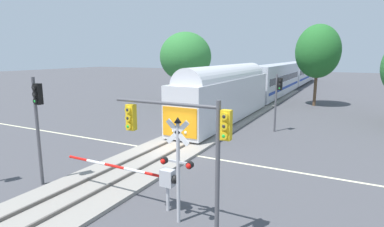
# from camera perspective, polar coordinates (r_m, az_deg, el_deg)

# --- Properties ---
(ground_plane) EXTENTS (220.00, 220.00, 0.00)m
(ground_plane) POSITION_cam_1_polar(r_m,az_deg,el_deg) (21.35, -4.41, -6.86)
(ground_plane) COLOR #47474C
(road_centre_stripe) EXTENTS (44.00, 0.20, 0.01)m
(road_centre_stripe) POSITION_cam_1_polar(r_m,az_deg,el_deg) (21.35, -4.41, -6.85)
(road_centre_stripe) COLOR beige
(road_centre_stripe) RESTS_ON ground
(railway_track) EXTENTS (4.40, 80.00, 0.32)m
(railway_track) POSITION_cam_1_polar(r_m,az_deg,el_deg) (21.32, -4.41, -6.61)
(railway_track) COLOR gray
(railway_track) RESTS_ON ground
(commuter_train) EXTENTS (3.04, 66.15, 5.16)m
(commuter_train) POSITION_cam_1_polar(r_m,az_deg,el_deg) (51.14, 15.26, 6.19)
(commuter_train) COLOR silver
(commuter_train) RESTS_ON railway_track
(crossing_gate_near) EXTENTS (6.19, 0.40, 1.80)m
(crossing_gate_near) POSITION_cam_1_polar(r_m,az_deg,el_deg) (13.54, -7.14, -11.23)
(crossing_gate_near) COLOR #B7B7BC
(crossing_gate_near) RESTS_ON ground
(crossing_signal_mast) EXTENTS (1.36, 0.44, 4.19)m
(crossing_signal_mast) POSITION_cam_1_polar(r_m,az_deg,el_deg) (11.85, -2.64, -8.42)
(crossing_signal_mast) COLOR #B2B2B7
(crossing_signal_mast) RESTS_ON ground
(traffic_signal_near_right) EXTENTS (4.68, 0.38, 4.97)m
(traffic_signal_near_right) POSITION_cam_1_polar(r_m,az_deg,el_deg) (10.95, -1.34, -3.54)
(traffic_signal_near_right) COLOR #4C4C51
(traffic_signal_near_right) RESTS_ON ground
(traffic_signal_median) EXTENTS (0.53, 0.38, 5.39)m
(traffic_signal_median) POSITION_cam_1_polar(r_m,az_deg,el_deg) (16.73, -26.32, -0.10)
(traffic_signal_median) COLOR #4C4C51
(traffic_signal_median) RESTS_ON ground
(traffic_signal_far_side) EXTENTS (0.53, 0.38, 4.83)m
(traffic_signal_far_side) POSITION_cam_1_polar(r_m,az_deg,el_deg) (26.86, 15.38, 3.51)
(traffic_signal_far_side) COLOR #4C4C51
(traffic_signal_far_side) RESTS_ON ground
(oak_behind_train) EXTENTS (6.43, 6.43, 9.19)m
(oak_behind_train) POSITION_cam_1_polar(r_m,az_deg,el_deg) (39.76, -1.18, 10.26)
(oak_behind_train) COLOR brown
(oak_behind_train) RESTS_ON ground
(elm_centre_background) EXTENTS (5.40, 5.40, 10.10)m
(elm_centre_background) POSITION_cam_1_polar(r_m,az_deg,el_deg) (42.39, 21.96, 10.45)
(elm_centre_background) COLOR brown
(elm_centre_background) RESTS_ON ground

